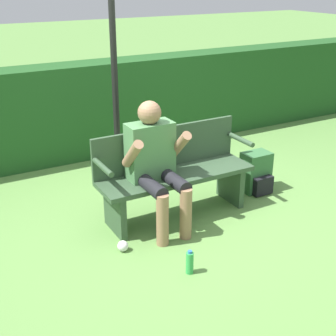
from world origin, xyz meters
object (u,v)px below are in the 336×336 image
Objects in this scene: person_seated at (155,160)px; backpack at (256,173)px; park_bench at (173,172)px; water_bottle at (190,263)px; signpost at (113,42)px.

backpack is (1.31, 0.12, -0.45)m from person_seated.
person_seated is 2.68× the size of backpack.
person_seated reaches higher than park_bench.
park_bench is 7.47× the size of water_bottle.
signpost is (0.28, 2.04, 1.47)m from water_bottle.
person_seated is at bearing -96.72° from signpost.
backpack is (1.05, 0.00, -0.24)m from park_bench.
park_bench is at bearing 67.56° from water_bottle.
park_bench is 1.56m from signpost.
signpost is at bearing 82.25° from water_bottle.
backpack is at bearing 0.03° from park_bench.
park_bench reaches higher than water_bottle.
park_bench reaches higher than backpack.
signpost is at bearing 96.18° from park_bench.
signpost reaches higher than water_bottle.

